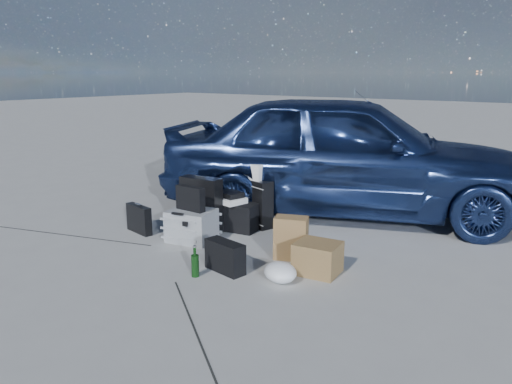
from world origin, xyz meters
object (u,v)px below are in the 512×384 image
pelican_case (192,225)px  suitcase_left (201,204)px  briefcase (139,219)px  cardboard_box (318,258)px  suitcase_right (256,202)px  duffel_bag (231,216)px  car (348,154)px  green_bottle (195,262)px

pelican_case → suitcase_left: (-0.15, 0.32, 0.15)m
briefcase → cardboard_box: 2.26m
suitcase_left → cardboard_box: (1.71, -0.28, -0.17)m
suitcase_right → cardboard_box: 1.59m
pelican_case → suitcase_left: bearing=101.4°
pelican_case → duffel_bag: 0.58m
duffel_bag → cardboard_box: 1.59m
suitcase_right → duffel_bag: size_ratio=0.88×
car → suitcase_left: size_ratio=7.30×
cardboard_box → briefcase: bearing=-175.0°
cardboard_box → suitcase_right: bearing=148.2°
car → pelican_case: 2.26m
suitcase_right → cardboard_box: bearing=-15.3°
car → green_bottle: size_ratio=16.67×
suitcase_right → car: bearing=78.0°
pelican_case → cardboard_box: (1.56, 0.04, -0.03)m
duffel_bag → suitcase_left: bearing=-140.3°
suitcase_right → suitcase_left: bearing=-107.4°
suitcase_left → cardboard_box: bearing=-16.6°
suitcase_right → green_bottle: (0.50, -1.57, -0.15)m
briefcase → suitcase_right: bearing=58.5°
pelican_case → cardboard_box: 1.56m
suitcase_left → green_bottle: suitcase_left is taller
briefcase → suitcase_left: size_ratio=0.65×
suitcase_right → green_bottle: size_ratio=2.04×
pelican_case → green_bottle: pelican_case is taller
car → cardboard_box: size_ratio=11.97×
duffel_bag → green_bottle: bearing=-73.0°
briefcase → duffel_bag: size_ratio=0.64×
duffel_bag → car: bearing=51.8°
briefcase → green_bottle: briefcase is taller
car → suitcase_left: bearing=127.1°
car → cardboard_box: (0.73, -1.97, -0.65)m
cardboard_box → green_bottle: 1.12m
cardboard_box → green_bottle: cardboard_box is taller
green_bottle → cardboard_box: bearing=41.4°
car → suitcase_left: (-0.99, -1.68, -0.47)m
suitcase_right → duffel_bag: (-0.15, -0.29, -0.12)m
green_bottle → car: bearing=87.6°
car → green_bottle: car is taller
pelican_case → duffel_bag: size_ratio=0.73×
car → suitcase_left: car is taller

